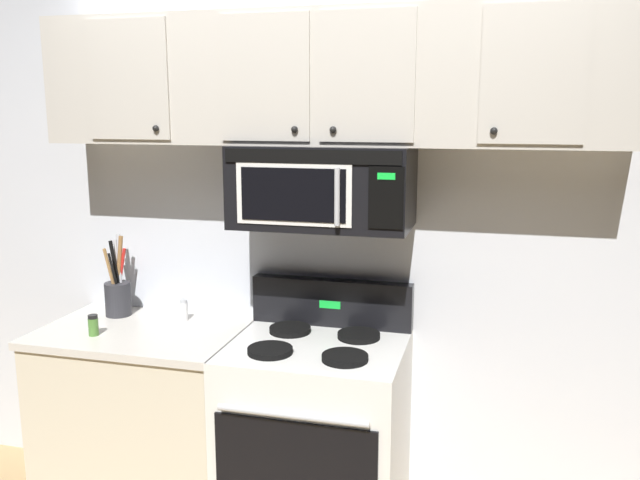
{
  "coord_description": "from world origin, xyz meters",
  "views": [
    {
      "loc": [
        0.71,
        -2.21,
        1.89
      ],
      "look_at": [
        0.0,
        0.49,
        1.35
      ],
      "focal_mm": 37.31,
      "sensor_mm": 36.0,
      "label": 1
    }
  ],
  "objects_px": {
    "salt_shaker": "(184,310)",
    "spice_jar": "(93,325)",
    "stove_range": "(316,437)",
    "utensil_crock_charcoal": "(118,293)",
    "over_range_microwave": "(323,186)"
  },
  "relations": [
    {
      "from": "salt_shaker",
      "to": "spice_jar",
      "type": "xyz_separation_m",
      "value": [
        -0.3,
        -0.3,
        -0.0
      ]
    },
    {
      "from": "stove_range",
      "to": "utensil_crock_charcoal",
      "type": "xyz_separation_m",
      "value": [
        -1.06,
        0.17,
        0.54
      ]
    },
    {
      "from": "utensil_crock_charcoal",
      "to": "over_range_microwave",
      "type": "bearing_deg",
      "value": -2.77
    },
    {
      "from": "over_range_microwave",
      "to": "salt_shaker",
      "type": "height_order",
      "value": "over_range_microwave"
    },
    {
      "from": "stove_range",
      "to": "over_range_microwave",
      "type": "height_order",
      "value": "over_range_microwave"
    },
    {
      "from": "stove_range",
      "to": "over_range_microwave",
      "type": "relative_size",
      "value": 1.47
    },
    {
      "from": "salt_shaker",
      "to": "spice_jar",
      "type": "distance_m",
      "value": 0.42
    },
    {
      "from": "stove_range",
      "to": "over_range_microwave",
      "type": "xyz_separation_m",
      "value": [
        -0.0,
        0.12,
        1.11
      ]
    },
    {
      "from": "salt_shaker",
      "to": "over_range_microwave",
      "type": "bearing_deg",
      "value": -4.19
    },
    {
      "from": "utensil_crock_charcoal",
      "to": "spice_jar",
      "type": "xyz_separation_m",
      "value": [
        0.06,
        -0.3,
        -0.06
      ]
    },
    {
      "from": "stove_range",
      "to": "spice_jar",
      "type": "bearing_deg",
      "value": -172.38
    },
    {
      "from": "spice_jar",
      "to": "salt_shaker",
      "type": "bearing_deg",
      "value": 45.42
    },
    {
      "from": "utensil_crock_charcoal",
      "to": "spice_jar",
      "type": "bearing_deg",
      "value": -79.49
    },
    {
      "from": "stove_range",
      "to": "utensil_crock_charcoal",
      "type": "height_order",
      "value": "utensil_crock_charcoal"
    },
    {
      "from": "salt_shaker",
      "to": "stove_range",
      "type": "bearing_deg",
      "value": -13.42
    }
  ]
}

